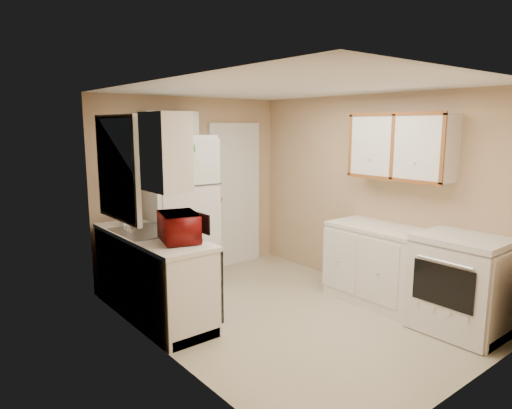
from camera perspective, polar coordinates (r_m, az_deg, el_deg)
floor at (r=5.10m, az=3.62°, el=-13.61°), size 3.80×3.80×0.00m
ceiling at (r=4.69m, az=3.95°, el=14.36°), size 3.80×3.80×0.00m
wall_left at (r=3.96m, az=-11.36°, el=-2.46°), size 3.80×3.80×0.00m
wall_right at (r=5.78m, az=14.07°, el=1.32°), size 3.80×3.80×0.00m
wall_back at (r=6.27m, az=-8.04°, el=2.18°), size 2.80×2.80×0.00m
wall_front at (r=3.62m, az=24.60°, el=-4.36°), size 2.80×2.80×0.00m
left_counter at (r=5.06m, az=-12.78°, el=-8.57°), size 0.60×1.80×0.90m
dishwasher at (r=4.69m, az=-6.29°, el=-9.40°), size 0.03×0.58×0.72m
sink at (r=5.08m, az=-13.71°, el=-3.73°), size 0.54×0.74×0.16m
microwave at (r=4.56m, az=-9.56°, el=-2.69°), size 0.57×0.41×0.34m
soap_bottle at (r=5.42m, az=-16.19°, el=-1.48°), size 0.10×0.10×0.17m
window_blinds at (r=4.86m, az=-16.85°, el=4.36°), size 0.10×0.98×1.08m
upper_cabinet_left at (r=4.14m, az=-11.21°, el=6.47°), size 0.30×0.45×0.70m
refrigerator at (r=5.86m, az=-9.85°, el=-0.81°), size 0.87×0.85×1.91m
cabinet_over_fridge at (r=5.88m, az=-10.87°, el=9.42°), size 0.70×0.30×0.40m
interior_door at (r=6.64m, az=-2.63°, el=1.14°), size 0.86×0.06×2.08m
right_counter at (r=5.26m, az=18.71°, el=-8.15°), size 0.60×2.00×0.90m
stove at (r=4.98m, az=24.13°, el=-9.06°), size 0.67×0.82×0.98m
upper_cabinet_right at (r=5.31m, az=17.68°, el=6.93°), size 0.30×1.20×0.70m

